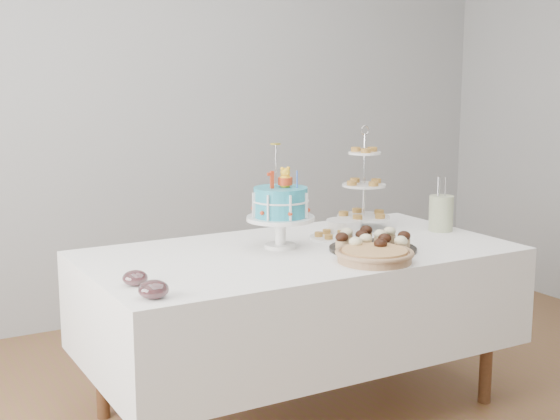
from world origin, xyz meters
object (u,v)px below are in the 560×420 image
table (299,298)px  birthday_cake (281,220)px  plate_stack (343,226)px  pastry_plate (332,236)px  tiered_stand (364,186)px  cupcake_tray (373,241)px  utensil_pitcher (441,212)px  jam_bowl_a (154,290)px  pie (375,255)px  jam_bowl_b (135,278)px

table → birthday_cake: 0.37m
plate_stack → pastry_plate: size_ratio=0.80×
tiered_stand → birthday_cake: bearing=-163.0°
table → plate_stack: 0.50m
cupcake_tray → utensil_pitcher: (0.56, 0.18, 0.05)m
cupcake_tray → jam_bowl_a: size_ratio=3.55×
cupcake_tray → utensil_pitcher: utensil_pitcher is taller
birthday_cake → pie: bearing=-52.9°
cupcake_tray → tiered_stand: 0.53m
plate_stack → jam_bowl_b: (-1.22, -0.40, -0.01)m
pie → tiered_stand: 0.73m
birthday_cake → utensil_pitcher: bearing=5.7°
pastry_plate → utensil_pitcher: 0.60m
pie → jam_bowl_b: (-1.00, 0.15, -0.00)m
cupcake_tray → pie: cupcake_tray is taller
cupcake_tray → jam_bowl_b: cupcake_tray is taller
tiered_stand → jam_bowl_b: tiered_stand is taller
cupcake_tray → table: bearing=148.6°
pastry_plate → plate_stack: bearing=32.9°
tiered_stand → cupcake_tray: bearing=-120.7°
jam_bowl_b → table: bearing=13.0°
table → cupcake_tray: (0.28, -0.17, 0.27)m
tiered_stand → plate_stack: (-0.16, -0.05, -0.19)m
birthday_cake → jam_bowl_a: birthday_cake is taller
cupcake_tray → utensil_pitcher: size_ratio=1.45×
cupcake_tray → jam_bowl_a: cupcake_tray is taller
jam_bowl_b → utensil_pitcher: utensil_pitcher is taller
jam_bowl_a → jam_bowl_b: jam_bowl_a is taller
birthday_cake → jam_bowl_a: (-0.79, -0.46, -0.10)m
pastry_plate → utensil_pitcher: bearing=-11.4°
table → tiered_stand: 0.74m
pastry_plate → jam_bowl_b: bearing=-163.8°
jam_bowl_a → utensil_pitcher: utensil_pitcher is taller
jam_bowl_b → utensil_pitcher: (1.68, 0.20, 0.07)m
table → plate_stack: size_ratio=11.20×
jam_bowl_a → jam_bowl_b: 0.20m
plate_stack → jam_bowl_a: 1.36m
cupcake_tray → tiered_stand: size_ratio=0.75×
birthday_cake → tiered_stand: tiered_stand is taller
pastry_plate → birthday_cake: bearing=-170.8°
pie → jam_bowl_a: size_ratio=3.02×
pie → jam_bowl_b: bearing=171.3°
tiered_stand → pastry_plate: tiered_stand is taller
pie → tiered_stand: size_ratio=0.64×
utensil_pitcher → plate_stack: bearing=156.3°
birthday_cake → pastry_plate: bearing=19.1°
pie → plate_stack: bearing=68.6°
cupcake_tray → pastry_plate: 0.30m
jam_bowl_b → birthday_cake: bearing=18.9°
table → jam_bowl_a: jam_bowl_a is taller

